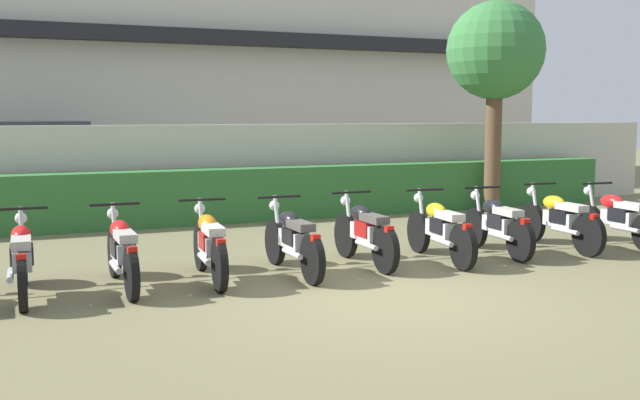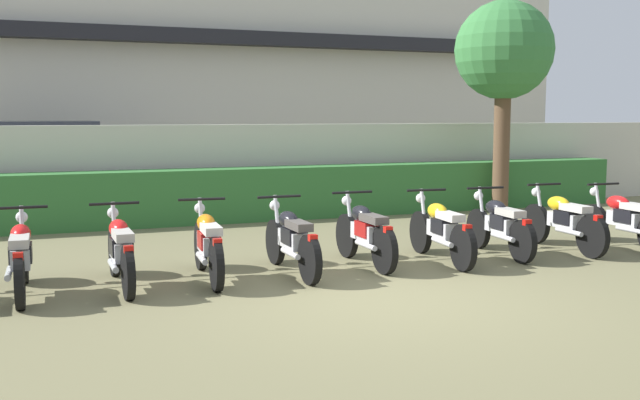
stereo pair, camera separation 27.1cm
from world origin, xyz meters
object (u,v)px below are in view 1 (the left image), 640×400
object	(u,v)px
tree_near_inspector	(495,54)
motorcycle_in_row_4	(293,239)
motorcycle_in_row_3	(209,244)
motorcycle_in_row_8	(559,219)
motorcycle_in_row_7	(497,224)
motorcycle_in_row_1	(22,258)
parked_car	(26,167)
motorcycle_in_row_9	(617,217)
motorcycle_in_row_5	(365,232)
motorcycle_in_row_2	(122,251)
motorcycle_in_row_6	(440,229)

from	to	relation	value
tree_near_inspector	motorcycle_in_row_4	size ratio (longest dim) A/B	2.24
motorcycle_in_row_3	motorcycle_in_row_8	world-z (taller)	same
motorcycle_in_row_4	motorcycle_in_row_7	distance (m)	3.21
motorcycle_in_row_1	motorcycle_in_row_4	bearing A→B (deg)	-89.05
parked_car	motorcycle_in_row_9	distance (m)	11.48
tree_near_inspector	motorcycle_in_row_8	xyz separation A→B (m)	(-1.70, -4.03, -2.81)
tree_near_inspector	motorcycle_in_row_5	bearing A→B (deg)	-141.31
tree_near_inspector	motorcycle_in_row_9	distance (m)	5.04
parked_car	motorcycle_in_row_9	world-z (taller)	parked_car
parked_car	motorcycle_in_row_1	size ratio (longest dim) A/B	2.41
motorcycle_in_row_2	tree_near_inspector	bearing A→B (deg)	-64.07
motorcycle_in_row_6	motorcycle_in_row_9	xyz separation A→B (m)	(3.20, -0.03, -0.01)
motorcycle_in_row_7	tree_near_inspector	bearing A→B (deg)	-30.56
motorcycle_in_row_5	motorcycle_in_row_9	distance (m)	4.29
motorcycle_in_row_8	motorcycle_in_row_1	bearing A→B (deg)	92.08
tree_near_inspector	motorcycle_in_row_6	bearing A→B (deg)	-133.18
motorcycle_in_row_7	motorcycle_in_row_9	size ratio (longest dim) A/B	0.98
motorcycle_in_row_4	motorcycle_in_row_9	xyz separation A→B (m)	(5.39, -0.04, -0.01)
motorcycle_in_row_6	motorcycle_in_row_7	world-z (taller)	motorcycle_in_row_6
tree_near_inspector	motorcycle_in_row_2	bearing A→B (deg)	-153.58
motorcycle_in_row_8	motorcycle_in_row_9	size ratio (longest dim) A/B	1.04
parked_car	motorcycle_in_row_1	distance (m)	7.84
motorcycle_in_row_6	motorcycle_in_row_9	world-z (taller)	motorcycle_in_row_6
motorcycle_in_row_5	parked_car	bearing A→B (deg)	27.92
motorcycle_in_row_8	motorcycle_in_row_9	bearing A→B (deg)	-93.59
motorcycle_in_row_5	motorcycle_in_row_8	world-z (taller)	same
tree_near_inspector	motorcycle_in_row_3	size ratio (longest dim) A/B	2.30
motorcycle_in_row_1	motorcycle_in_row_4	size ratio (longest dim) A/B	0.99
parked_car	motorcycle_in_row_2	distance (m)	7.86
motorcycle_in_row_7	motorcycle_in_row_9	world-z (taller)	motorcycle_in_row_7
motorcycle_in_row_3	motorcycle_in_row_6	world-z (taller)	motorcycle_in_row_3
motorcycle_in_row_1	motorcycle_in_row_2	distance (m)	1.09
motorcycle_in_row_8	tree_near_inspector	bearing A→B (deg)	-21.16
parked_car	motorcycle_in_row_6	size ratio (longest dim) A/B	2.35
motorcycle_in_row_3	motorcycle_in_row_9	world-z (taller)	motorcycle_in_row_3
parked_car	tree_near_inspector	size ratio (longest dim) A/B	1.06
tree_near_inspector	motorcycle_in_row_3	world-z (taller)	tree_near_inspector
motorcycle_in_row_3	motorcycle_in_row_5	bearing A→B (deg)	-83.57
motorcycle_in_row_6	motorcycle_in_row_9	bearing A→B (deg)	-85.51
tree_near_inspector	motorcycle_in_row_4	xyz separation A→B (m)	(-6.03, -4.09, -2.82)
parked_car	motorcycle_in_row_5	world-z (taller)	parked_car
tree_near_inspector	motorcycle_in_row_2	xyz separation A→B (m)	(-8.16, -4.05, -2.82)
motorcycle_in_row_2	motorcycle_in_row_7	world-z (taller)	motorcycle_in_row_2
tree_near_inspector	motorcycle_in_row_6	xyz separation A→B (m)	(-3.85, -4.10, -2.81)
motorcycle_in_row_5	motorcycle_in_row_9	world-z (taller)	motorcycle_in_row_5
motorcycle_in_row_3	parked_car	bearing A→B (deg)	17.62
motorcycle_in_row_7	motorcycle_in_row_6	bearing A→B (deg)	99.31
parked_car	motorcycle_in_row_3	xyz separation A→B (m)	(1.88, -7.79, -0.48)
motorcycle_in_row_1	motorcycle_in_row_9	size ratio (longest dim) A/B	1.02
parked_car	motorcycle_in_row_2	xyz separation A→B (m)	(0.83, -7.80, -0.49)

